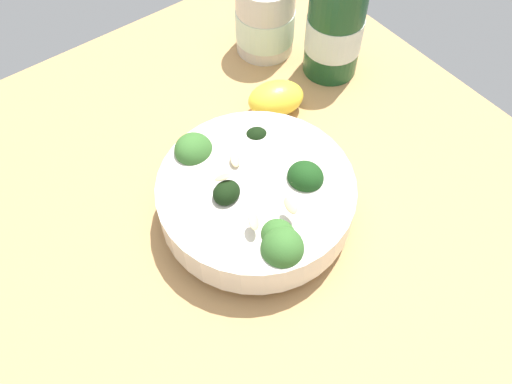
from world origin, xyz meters
TOP-DOWN VIEW (x-y plane):
  - ground_plane at (0.00, 0.00)cm, footprint 67.78×67.78cm
  - bowl_of_broccoli at (1.69, 1.19)cm, footprint 20.18×19.43cm
  - lemon_wedge at (-8.80, 12.12)cm, footprint 6.55×7.81cm
  - bottle_tall at (-10.50, 22.23)cm, footprint 6.90×6.90cm
  - bottle_short at (-18.66, 18.10)cm, footprint 7.54×7.54cm

SIDE VIEW (x-z plane):
  - ground_plane at x=0.00cm, z-range -4.63..0.00cm
  - lemon_wedge at x=-8.80cm, z-range 0.00..4.01cm
  - bowl_of_broccoli at x=1.69cm, z-range -0.60..7.54cm
  - bottle_short at x=-18.66cm, z-range -0.74..10.17cm
  - bottle_tall at x=-10.50cm, z-range -0.47..13.27cm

